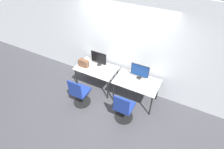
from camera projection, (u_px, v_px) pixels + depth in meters
ground_plane at (110, 100)px, 5.04m from camera, size 20.00×20.00×0.00m
wall_back at (124, 45)px, 4.71m from camera, size 12.00×0.05×2.80m
desk_left at (96, 70)px, 5.10m from camera, size 1.17×0.71×0.71m
monitor_left at (99, 58)px, 5.01m from camera, size 0.49×0.15×0.44m
keyboard_left at (93, 71)px, 4.93m from camera, size 0.46×0.13×0.02m
mouse_left at (103, 73)px, 4.83m from camera, size 0.06×0.09×0.03m
office_chair_left at (80, 94)px, 4.71m from camera, size 0.48×0.48×0.91m
desk_right at (137, 83)px, 4.65m from camera, size 1.17×0.71×0.71m
monitor_right at (140, 71)px, 4.55m from camera, size 0.49×0.15×0.44m
keyboard_right at (136, 83)px, 4.54m from camera, size 0.46×0.13×0.02m
mouse_right at (147, 86)px, 4.44m from camera, size 0.06×0.09×0.03m
office_chair_right at (123, 109)px, 4.31m from camera, size 0.48×0.48×0.91m
handbag at (84, 63)px, 5.03m from camera, size 0.30×0.18×0.25m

